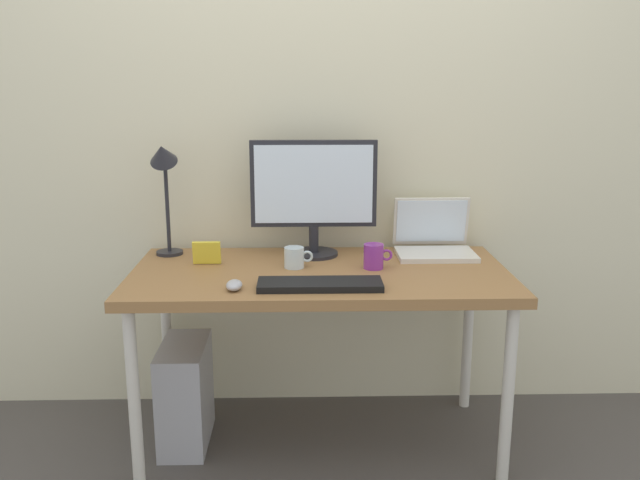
% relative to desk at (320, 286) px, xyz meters
% --- Properties ---
extents(ground_plane, '(6.00, 6.00, 0.00)m').
position_rel_desk_xyz_m(ground_plane, '(0.00, 0.00, -0.67)').
color(ground_plane, '#4C4742').
extents(back_wall, '(4.40, 0.04, 2.60)m').
position_rel_desk_xyz_m(back_wall, '(0.00, 0.42, 0.63)').
color(back_wall, beige).
rests_on(back_wall, ground_plane).
extents(desk, '(1.45, 0.72, 0.73)m').
position_rel_desk_xyz_m(desk, '(0.00, 0.00, 0.00)').
color(desk, olive).
rests_on(desk, ground_plane).
extents(monitor, '(0.51, 0.20, 0.48)m').
position_rel_desk_xyz_m(monitor, '(-0.02, 0.23, 0.33)').
color(monitor, '#232328').
rests_on(monitor, desk).
extents(laptop, '(0.32, 0.26, 0.23)m').
position_rel_desk_xyz_m(laptop, '(0.48, 0.24, 0.12)').
color(laptop, silver).
rests_on(laptop, desk).
extents(desk_lamp, '(0.11, 0.16, 0.49)m').
position_rel_desk_xyz_m(desk_lamp, '(-0.62, 0.23, 0.41)').
color(desk_lamp, '#232328').
rests_on(desk_lamp, desk).
extents(keyboard, '(0.44, 0.14, 0.02)m').
position_rel_desk_xyz_m(keyboard, '(-0.01, -0.22, 0.07)').
color(keyboard, black).
rests_on(keyboard, desk).
extents(mouse, '(0.06, 0.09, 0.03)m').
position_rel_desk_xyz_m(mouse, '(-0.31, -0.24, 0.08)').
color(mouse, '#B2B2B7').
rests_on(mouse, desk).
extents(coffee_mug, '(0.11, 0.08, 0.10)m').
position_rel_desk_xyz_m(coffee_mug, '(0.21, 0.02, 0.11)').
color(coffee_mug, purple).
rests_on(coffee_mug, desk).
extents(glass_cup, '(0.11, 0.08, 0.08)m').
position_rel_desk_xyz_m(glass_cup, '(-0.10, 0.04, 0.10)').
color(glass_cup, silver).
rests_on(glass_cup, desk).
extents(photo_frame, '(0.11, 0.03, 0.09)m').
position_rel_desk_xyz_m(photo_frame, '(-0.45, 0.10, 0.11)').
color(photo_frame, yellow).
rests_on(photo_frame, desk).
extents(computer_tower, '(0.18, 0.36, 0.42)m').
position_rel_desk_xyz_m(computer_tower, '(-0.54, 0.02, -0.46)').
color(computer_tower, '#B2B2B7').
rests_on(computer_tower, ground_plane).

